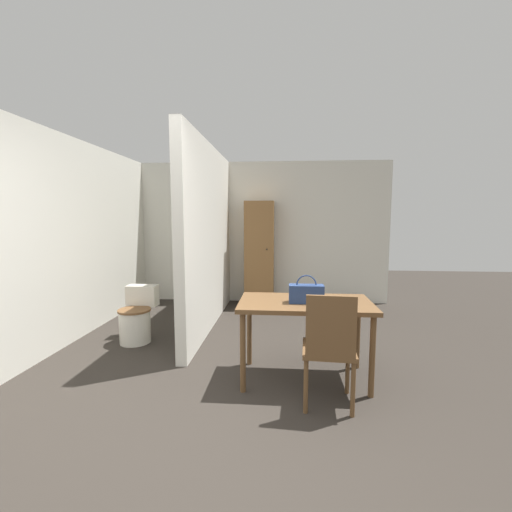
# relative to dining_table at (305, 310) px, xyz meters

# --- Properties ---
(ground_plane) EXTENTS (16.00, 16.00, 0.00)m
(ground_plane) POSITION_rel_dining_table_xyz_m (-0.81, -1.09, -0.67)
(ground_plane) COLOR #2D2823
(wall_back) EXTENTS (4.92, 0.12, 2.50)m
(wall_back) POSITION_rel_dining_table_xyz_m (-0.81, 3.05, 0.58)
(wall_back) COLOR silver
(wall_back) RESTS_ON ground_plane
(wall_left) EXTENTS (0.12, 5.08, 2.50)m
(wall_left) POSITION_rel_dining_table_xyz_m (-2.83, 0.95, 0.58)
(wall_left) COLOR silver
(wall_left) RESTS_ON ground_plane
(partition_wall) EXTENTS (0.12, 2.83, 2.50)m
(partition_wall) POSITION_rel_dining_table_xyz_m (-1.24, 1.58, 0.58)
(partition_wall) COLOR silver
(partition_wall) RESTS_ON ground_plane
(dining_table) EXTENTS (1.22, 0.69, 0.75)m
(dining_table) POSITION_rel_dining_table_xyz_m (0.00, 0.00, 0.00)
(dining_table) COLOR brown
(dining_table) RESTS_ON ground_plane
(wooden_chair) EXTENTS (0.44, 0.44, 0.95)m
(wooden_chair) POSITION_rel_dining_table_xyz_m (0.16, -0.48, -0.15)
(wooden_chair) COLOR brown
(wooden_chair) RESTS_ON ground_plane
(toilet) EXTENTS (0.39, 0.54, 0.66)m
(toilet) POSITION_rel_dining_table_xyz_m (-2.01, 0.86, -0.38)
(toilet) COLOR silver
(toilet) RESTS_ON ground_plane
(handbag) EXTENTS (0.31, 0.12, 0.26)m
(handbag) POSITION_rel_dining_table_xyz_m (0.00, -0.05, 0.17)
(handbag) COLOR navy
(handbag) RESTS_ON dining_table
(wooden_cabinet) EXTENTS (0.50, 0.40, 1.80)m
(wooden_cabinet) POSITION_rel_dining_table_xyz_m (-0.62, 2.78, 0.23)
(wooden_cabinet) COLOR brown
(wooden_cabinet) RESTS_ON ground_plane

